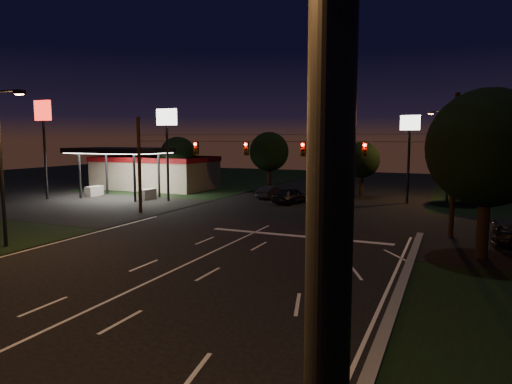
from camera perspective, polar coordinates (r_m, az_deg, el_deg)
The scene contains 21 objects.
ground at distance 20.81m, azimuth -13.19°, elevation -10.86°, with size 140.00×140.00×0.00m, color black.
cross_street_left at distance 45.55m, azimuth -21.43°, elevation -1.60°, with size 20.00×16.00×0.02m, color black.
center_line at distance 16.70m, azimuth -26.04°, elevation -15.84°, with size 0.14×40.00×0.01m, color silver.
stop_bar at distance 29.45m, azimuth 5.22°, elevation -5.50°, with size 12.00×0.50×0.01m, color silver.
utility_pole_right at distance 31.47m, azimuth 23.14°, elevation -5.23°, with size 0.30×0.30×9.00m, color black.
utility_pole_left at distance 39.56m, azimuth -14.21°, elevation -2.54°, with size 0.28×0.28×8.00m, color black.
signal_span at distance 33.07m, azimuth 2.25°, elevation 5.47°, with size 24.00×0.40×1.56m.
gas_station at distance 57.42m, azimuth -12.71°, elevation 2.72°, with size 14.20×16.10×5.25m.
pole_sign_left_near at distance 45.91m, azimuth -11.08°, elevation 7.54°, with size 2.20×0.30×9.10m.
pole_sign_left_far at distance 50.89m, azimuth -25.04°, elevation 7.66°, with size 2.00×0.30×10.00m.
pole_sign_right at distance 46.02m, azimuth 18.64°, elevation 6.39°, with size 1.80×0.30×8.40m.
street_light_right_near at distance 2.22m, azimuth 1.86°, elevation -19.54°, with size 2.20×0.35×9.00m.
street_light_left at distance 29.29m, azimuth -29.02°, elevation 3.96°, with size 2.20×0.35×9.00m.
street_light_right_far at distance 47.87m, azimuth 22.68°, elevation 5.03°, with size 2.20×0.35×9.00m.
tree_right_near at distance 26.07m, azimuth 26.99°, elevation 4.79°, with size 6.00×6.00×8.76m.
tree_far_a at distance 54.90m, azimuth -9.64°, elevation 4.57°, with size 4.20×4.20×6.42m.
tree_far_b at distance 53.84m, azimuth 1.72°, elevation 5.00°, with size 4.60×4.60×6.98m.
tree_far_c at distance 49.82m, azimuth 13.12°, elevation 3.87°, with size 3.80×3.80×5.86m.
tree_far_d at distance 47.00m, azimuth 23.60°, elevation 4.46°, with size 4.80×4.80×7.30m.
car_oncoming_a at distance 43.92m, azimuth 4.42°, elevation -0.45°, with size 1.79×4.44×1.51m, color black.
car_oncoming_b at distance 47.45m, azimuth 1.92°, elevation -0.01°, with size 1.40×4.01×1.32m, color black.
Camera 1 is at (11.97, -15.85, 6.22)m, focal length 32.00 mm.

